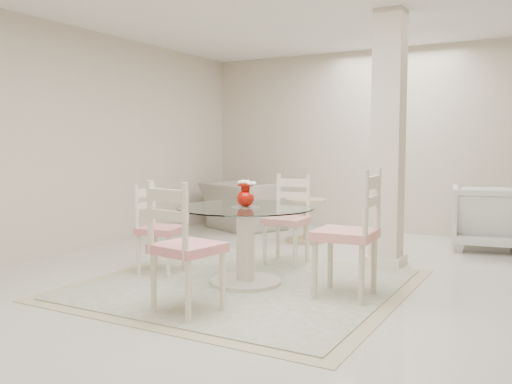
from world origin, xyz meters
The scene contains 13 objects.
ground centered at (0.00, 0.00, 0.00)m, with size 7.00×7.00×0.00m, color beige.
room_shell centered at (0.00, 0.00, 1.86)m, with size 6.02×7.02×2.71m.
column centered at (0.50, 1.30, 1.35)m, with size 0.30×0.30×2.70m, color beige.
area_rug centered at (-0.40, -0.18, 0.01)m, with size 2.83×2.83×0.02m.
dining_table centered at (-0.40, -0.18, 0.37)m, with size 1.27×1.27×0.73m.
red_vase centered at (-0.40, -0.18, 0.85)m, with size 0.19×0.16×0.24m.
dining_chair_east centered at (0.63, -0.13, 0.64)m, with size 0.51×0.51×1.21m.
dining_chair_north centered at (-0.45, 0.84, 0.56)m, with size 0.45×0.45×1.07m.
dining_chair_west centered at (-1.41, -0.23, 0.53)m, with size 0.46×0.46×1.00m.
dining_chair_south centered at (-0.37, -1.20, 0.60)m, with size 0.52×0.52×1.13m.
recliner_taupe centered at (-2.11, 2.69, 0.36)m, with size 1.10×0.96×0.72m, color gray.
armchair_white centered at (1.36, 2.79, 0.40)m, with size 0.85×0.88×0.80m, color silver.
side_table centered at (-0.82, 2.16, 0.27)m, with size 0.55×0.55×0.58m.
Camera 1 is at (2.08, -4.44, 1.30)m, focal length 38.00 mm.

